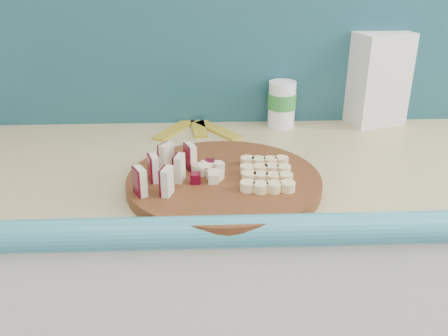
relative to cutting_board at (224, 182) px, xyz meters
The scene contains 9 objects.
kitchen_counter 0.61m from the cutting_board, 19.01° to the left, with size 2.20×0.63×0.91m.
backsplash 0.61m from the cutting_board, 48.34° to the left, with size 2.20×0.02×0.50m, color teal.
cutting_board is the anchor object (origin of this frame).
apple_wedges 0.12m from the cutting_board, behind, with size 0.11×0.16×0.05m.
apple_chunks 0.03m from the cutting_board, behind, with size 0.06×0.06×0.02m.
banana_slices 0.09m from the cutting_board, ahead, with size 0.11×0.15×0.02m.
flour_bag 0.59m from the cutting_board, 41.82° to the left, with size 0.14×0.10×0.25m, color silver.
canister 0.41m from the cutting_board, 64.87° to the left, with size 0.08×0.08×0.12m.
banana_peel 0.35m from the cutting_board, 99.49° to the left, with size 0.24×0.20×0.01m.
Camera 1 is at (-0.31, 0.45, 1.38)m, focal length 40.00 mm.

